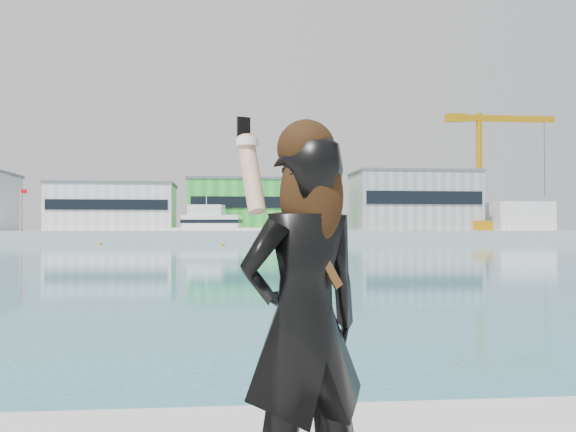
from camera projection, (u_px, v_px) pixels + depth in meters
name	position (u px, v px, depth m)	size (l,w,h in m)	color
far_quay	(223.00, 235.00, 133.07)	(320.00, 40.00, 2.00)	#9E9E99
warehouse_white	(114.00, 207.00, 128.91)	(24.48, 15.35, 9.50)	silver
warehouse_green	(262.00, 205.00, 132.03)	(30.60, 16.36, 10.50)	green
warehouse_grey_right	(413.00, 201.00, 135.37)	(25.50, 15.35, 12.50)	gray
ancillary_shed	(517.00, 216.00, 135.61)	(12.00, 10.00, 6.00)	silver
dock_crane	(485.00, 167.00, 130.94)	(23.00, 4.00, 24.00)	orange
flagpole_left	(21.00, 207.00, 120.32)	(1.28, 0.16, 8.00)	silver
flagpole_right	(336.00, 208.00, 126.53)	(1.28, 0.16, 8.00)	silver
motor_yacht	(215.00, 228.00, 119.46)	(19.89, 9.29, 8.96)	silver
buoy_near	(292.00, 251.00, 65.55)	(0.50, 0.50, 0.50)	#FFB80D
buoy_far	(100.00, 244.00, 98.28)	(0.50, 0.50, 0.50)	#FFB80D
buoy_extra	(223.00, 245.00, 89.25)	(0.50, 0.50, 0.50)	#FFB80D
woman	(304.00, 313.00, 2.92)	(0.75, 0.63, 1.84)	black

